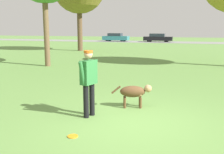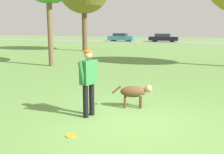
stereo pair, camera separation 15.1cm
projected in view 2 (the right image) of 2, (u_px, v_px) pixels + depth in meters
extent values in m
plane|color=#608C42|center=(132.00, 123.00, 5.87)|extent=(120.00, 120.00, 0.00)
cube|color=gray|center=(198.00, 43.00, 39.14)|extent=(120.00, 6.00, 0.01)
cylinder|color=black|center=(92.00, 99.00, 6.38)|extent=(0.16, 0.16, 0.80)
cylinder|color=black|center=(86.00, 101.00, 6.20)|extent=(0.16, 0.16, 0.80)
cube|color=#2D7038|center=(88.00, 72.00, 6.16)|extent=(0.32, 0.45, 0.57)
cylinder|color=#2D7038|center=(94.00, 71.00, 6.35)|extent=(0.14, 0.22, 0.57)
cylinder|color=#2D7038|center=(82.00, 74.00, 5.98)|extent=(0.14, 0.22, 0.57)
sphere|color=tan|center=(88.00, 55.00, 6.09)|extent=(0.25, 0.25, 0.20)
cylinder|color=#D15B19|center=(88.00, 52.00, 6.08)|extent=(0.26, 0.26, 0.05)
ellipsoid|color=brown|center=(133.00, 92.00, 6.99)|extent=(0.74, 0.50, 0.31)
ellipsoid|color=tan|center=(140.00, 94.00, 6.99)|extent=(0.23, 0.26, 0.17)
sphere|color=tan|center=(148.00, 89.00, 6.95)|extent=(0.25, 0.25, 0.20)
cylinder|color=brown|center=(140.00, 102.00, 7.12)|extent=(0.09, 0.09, 0.28)
cylinder|color=brown|center=(141.00, 103.00, 6.95)|extent=(0.09, 0.09, 0.28)
cylinder|color=brown|center=(125.00, 101.00, 7.14)|extent=(0.09, 0.09, 0.28)
cylinder|color=brown|center=(125.00, 103.00, 6.97)|extent=(0.09, 0.09, 0.28)
cylinder|color=brown|center=(116.00, 90.00, 7.00)|extent=(0.26, 0.13, 0.23)
cylinder|color=orange|center=(71.00, 136.00, 5.17)|extent=(0.21, 0.21, 0.02)
torus|color=orange|center=(71.00, 136.00, 5.17)|extent=(0.21, 0.21, 0.02)
cylinder|color=brown|center=(50.00, 31.00, 14.56)|extent=(0.30, 0.30, 3.89)
cylinder|color=brown|center=(85.00, 29.00, 24.78)|extent=(0.47, 0.47, 4.05)
cube|color=teal|center=(121.00, 38.00, 43.34)|extent=(4.29, 2.02, 0.65)
cube|color=#232D38|center=(120.00, 35.00, 43.28)|extent=(2.26, 1.68, 0.47)
cylinder|color=black|center=(130.00, 39.00, 43.76)|extent=(0.60, 0.22, 0.59)
cylinder|color=black|center=(127.00, 40.00, 42.25)|extent=(0.60, 0.22, 0.59)
cylinder|color=black|center=(115.00, 39.00, 44.52)|extent=(0.60, 0.22, 0.59)
cylinder|color=black|center=(112.00, 40.00, 43.01)|extent=(0.60, 0.22, 0.59)
cube|color=black|center=(164.00, 39.00, 41.06)|extent=(4.50, 1.85, 0.60)
cube|color=#232D38|center=(163.00, 35.00, 41.00)|extent=(2.36, 1.55, 0.49)
cylinder|color=black|center=(173.00, 40.00, 41.37)|extent=(0.65, 0.22, 0.65)
cylinder|color=black|center=(172.00, 40.00, 39.98)|extent=(0.65, 0.22, 0.65)
cylinder|color=black|center=(156.00, 40.00, 42.21)|extent=(0.65, 0.22, 0.65)
cylinder|color=black|center=(154.00, 40.00, 40.82)|extent=(0.65, 0.22, 0.65)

